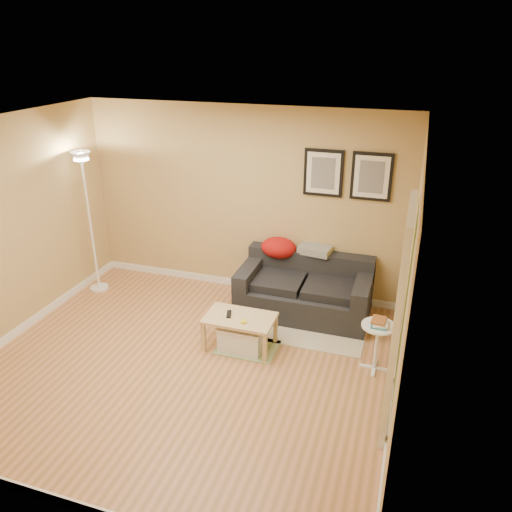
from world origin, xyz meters
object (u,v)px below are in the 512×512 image
object	(u,v)px
floor_lamp	(91,227)
book_stack	(379,322)
coffee_table	(240,332)
side_table	(376,347)
sofa	(304,288)
storage_bin	(242,337)

from	to	relation	value
floor_lamp	book_stack	bearing A→B (deg)	-9.98
coffee_table	side_table	bearing A→B (deg)	-2.32
sofa	storage_bin	size ratio (longest dim) A/B	3.27
storage_bin	side_table	xyz separation A→B (m)	(1.52, 0.08, 0.12)
sofa	side_table	world-z (taller)	sofa
side_table	sofa	bearing A→B (deg)	136.89
floor_lamp	sofa	bearing A→B (deg)	4.77
book_stack	sofa	bearing A→B (deg)	116.43
sofa	book_stack	xyz separation A→B (m)	(1.03, -0.96, 0.22)
storage_bin	book_stack	distance (m)	1.59
sofa	storage_bin	bearing A→B (deg)	-115.36
sofa	book_stack	distance (m)	1.42
sofa	storage_bin	world-z (taller)	sofa
side_table	book_stack	xyz separation A→B (m)	(0.00, 0.00, 0.32)
storage_bin	floor_lamp	xyz separation A→B (m)	(-2.50, 0.79, 0.79)
storage_bin	book_stack	world-z (taller)	book_stack
storage_bin	sofa	bearing A→B (deg)	64.64
storage_bin	floor_lamp	world-z (taller)	floor_lamp
coffee_table	book_stack	xyz separation A→B (m)	(1.56, 0.05, 0.40)
side_table	floor_lamp	world-z (taller)	floor_lamp
coffee_table	storage_bin	size ratio (longest dim) A/B	1.55
coffee_table	floor_lamp	distance (m)	2.68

